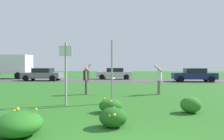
# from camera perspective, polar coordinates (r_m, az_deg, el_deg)

# --- Properties ---
(ground_plane) EXTENTS (120.00, 120.00, 0.00)m
(ground_plane) POSITION_cam_1_polar(r_m,az_deg,el_deg) (14.72, 4.92, -5.49)
(ground_plane) COLOR #26601E
(highway_strip) EXTENTS (120.00, 8.41, 0.01)m
(highway_strip) POSITION_cam_1_polar(r_m,az_deg,el_deg) (26.04, 5.24, -2.68)
(highway_strip) COLOR #424244
(highway_strip) RESTS_ON ground
(highway_center_stripe) EXTENTS (120.00, 0.16, 0.00)m
(highway_center_stripe) POSITION_cam_1_polar(r_m,az_deg,el_deg) (26.04, 5.24, -2.67)
(highway_center_stripe) COLOR yellow
(highway_center_stripe) RESTS_ON ground
(daylily_clump_front_center) EXTENTS (0.77, 0.70, 0.54)m
(daylily_clump_front_center) POSITION_cam_1_polar(r_m,az_deg,el_deg) (5.98, 0.31, -12.39)
(daylily_clump_front_center) COLOR #1E5619
(daylily_clump_front_center) RESTS_ON ground
(daylily_clump_mid_left) EXTENTS (0.73, 0.67, 0.57)m
(daylily_clump_mid_left) POSITION_cam_1_polar(r_m,az_deg,el_deg) (8.25, 20.07, -8.63)
(daylily_clump_mid_left) COLOR #2D7526
(daylily_clump_mid_left) RESTS_ON ground
(daylily_clump_front_left) EXTENTS (0.83, 0.73, 0.53)m
(daylily_clump_front_left) POSITION_cam_1_polar(r_m,az_deg,el_deg) (7.85, -0.43, -9.42)
(daylily_clump_front_left) COLOR #23661E
(daylily_clump_front_left) RESTS_ON ground
(daylily_clump_mid_right) EXTENTS (1.11, 1.21, 0.63)m
(daylily_clump_mid_right) POSITION_cam_1_polar(r_m,az_deg,el_deg) (5.69, -23.42, -12.97)
(daylily_clump_mid_right) COLOR #23661E
(daylily_clump_mid_right) RESTS_ON ground
(sign_post_near_path) EXTENTS (0.56, 0.10, 2.66)m
(sign_post_near_path) POSITION_cam_1_polar(r_m,az_deg,el_deg) (9.36, -12.13, 0.67)
(sign_post_near_path) COLOR #93969B
(sign_post_near_path) RESTS_ON ground
(sign_post_by_roadside) EXTENTS (0.07, 0.10, 2.80)m
(sign_post_by_roadside) POSITION_cam_1_polar(r_m,az_deg,el_deg) (9.60, -0.03, -0.53)
(sign_post_by_roadside) COLOR #93969B
(sign_post_by_roadside) RESTS_ON ground
(person_thrower_dark_shirt) EXTENTS (0.45, 0.52, 1.82)m
(person_thrower_dark_shirt) POSITION_cam_1_polar(r_m,az_deg,el_deg) (12.79, -6.82, -2.07)
(person_thrower_dark_shirt) COLOR #232328
(person_thrower_dark_shirt) RESTS_ON ground
(person_catcher_white_shirt) EXTENTS (0.49, 0.52, 1.73)m
(person_catcher_white_shirt) POSITION_cam_1_polar(r_m,az_deg,el_deg) (13.02, 12.28, -2.08)
(person_catcher_white_shirt) COLOR silver
(person_catcher_white_shirt) RESTS_ON ground
(frisbee_white) EXTENTS (0.25, 0.24, 0.12)m
(frisbee_white) POSITION_cam_1_polar(r_m,az_deg,el_deg) (12.57, 0.28, -2.19)
(frisbee_white) COLOR white
(car_navy_center_left) EXTENTS (4.50, 2.00, 1.45)m
(car_navy_center_left) POSITION_cam_1_polar(r_m,az_deg,el_deg) (24.98, 20.84, -1.20)
(car_navy_center_left) COLOR navy
(car_navy_center_left) RESTS_ON ground
(car_silver_center_right) EXTENTS (4.50, 2.00, 1.45)m
(car_silver_center_right) POSITION_cam_1_polar(r_m,az_deg,el_deg) (27.99, 0.75, -0.91)
(car_silver_center_right) COLOR #B7BABF
(car_silver_center_right) RESTS_ON ground
(car_gray_rightmost) EXTENTS (4.50, 2.00, 1.45)m
(car_gray_rightmost) POSITION_cam_1_polar(r_m,az_deg,el_deg) (26.30, -17.90, -1.08)
(car_gray_rightmost) COLOR slate
(car_gray_rightmost) RESTS_ON ground
(box_truck_white) EXTENTS (6.70, 2.46, 3.20)m
(box_truck_white) POSITION_cam_1_polar(r_m,az_deg,el_deg) (32.76, -26.03, 1.12)
(box_truck_white) COLOR silver
(box_truck_white) RESTS_ON ground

